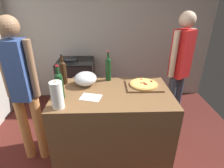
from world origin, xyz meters
name	(u,v)px	position (x,y,z in m)	size (l,w,h in m)	color
ground_plane	(105,133)	(0.00, 1.21, -0.01)	(4.00, 3.01, 0.02)	#511E19
kitchen_wall_rear	(104,32)	(0.00, 2.46, 1.30)	(4.00, 0.10, 2.60)	#BCB7AD
counter	(112,126)	(0.09, 0.76, 0.47)	(1.29, 0.78, 0.93)	brown
cutting_board	(144,86)	(0.46, 0.89, 0.94)	(0.40, 0.32, 0.02)	brown
pizza	(144,84)	(0.46, 0.89, 0.96)	(0.32, 0.32, 0.03)	tan
mixing_bowl	(85,79)	(-0.22, 0.95, 1.01)	(0.26, 0.26, 0.16)	#B2B2B7
paper_towel_roll	(57,95)	(-0.42, 0.47, 1.06)	(0.11, 0.11, 0.27)	white
wine_bottle_clear	(59,84)	(-0.44, 0.66, 1.08)	(0.08, 0.08, 0.35)	#143819
wine_bottle_green	(108,68)	(0.05, 1.09, 1.09)	(0.07, 0.07, 0.37)	#143819
wine_bottle_amber	(63,71)	(-0.47, 1.00, 1.09)	(0.08, 0.08, 0.36)	#331E0F
recipe_sheet	(91,97)	(-0.13, 0.65, 0.93)	(0.21, 0.15, 0.00)	white
stove	(77,83)	(-0.52, 2.06, 0.44)	(0.63, 0.57, 0.91)	black
person_in_stripes	(22,87)	(-0.87, 0.79, 0.99)	(0.36, 0.21, 1.73)	#D88C4C
person_in_red	(180,66)	(1.05, 1.36, 1.00)	(0.35, 0.29, 1.72)	#383D4C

